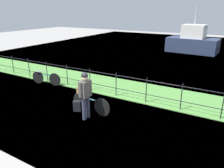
# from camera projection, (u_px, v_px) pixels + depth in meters

# --- Properties ---
(ground_plane) EXTENTS (60.00, 60.00, 0.00)m
(ground_plane) POSITION_uv_depth(u_px,v_px,m) (99.00, 124.00, 7.13)
(ground_plane) COLOR #9E9993
(grass_strip) EXTENTS (27.00, 2.40, 0.03)m
(grass_strip) POSITION_uv_depth(u_px,v_px,m) (140.00, 91.00, 9.91)
(grass_strip) COLOR #569342
(grass_strip) RESTS_ON ground
(harbor_water) EXTENTS (30.00, 30.00, 0.00)m
(harbor_water) POSITION_uv_depth(u_px,v_px,m) (184.00, 56.00, 17.30)
(harbor_water) COLOR slate
(harbor_water) RESTS_ON ground
(iron_fence) EXTENTS (18.04, 0.04, 1.07)m
(iron_fence) POSITION_uv_depth(u_px,v_px,m) (131.00, 86.00, 8.87)
(iron_fence) COLOR black
(iron_fence) RESTS_ON ground
(bicycle_main) EXTENTS (1.68, 0.19, 0.67)m
(bicycle_main) POSITION_uv_depth(u_px,v_px,m) (91.00, 103.00, 7.85)
(bicycle_main) COLOR black
(bicycle_main) RESTS_ON ground
(wooden_crate) EXTENTS (0.37, 0.29, 0.25)m
(wooden_crate) POSITION_uv_depth(u_px,v_px,m) (82.00, 90.00, 7.89)
(wooden_crate) COLOR olive
(wooden_crate) RESTS_ON bicycle_main
(terrier_dog) EXTENTS (0.32, 0.16, 0.18)m
(terrier_dog) POSITION_uv_depth(u_px,v_px,m) (83.00, 85.00, 7.81)
(terrier_dog) COLOR tan
(terrier_dog) RESTS_ON wooden_crate
(cyclist_person) EXTENTS (0.29, 0.54, 1.68)m
(cyclist_person) POSITION_uv_depth(u_px,v_px,m) (85.00, 92.00, 7.19)
(cyclist_person) COLOR #383D51
(cyclist_person) RESTS_ON ground
(backpack_on_paving) EXTENTS (0.33, 0.28, 0.40)m
(backpack_on_paving) POSITION_uv_depth(u_px,v_px,m) (77.00, 106.00, 7.99)
(backpack_on_paving) COLOR black
(backpack_on_paving) RESTS_ON ground
(mooring_bollard) EXTENTS (0.20, 0.20, 0.48)m
(mooring_bollard) POSITION_uv_depth(u_px,v_px,m) (84.00, 89.00, 9.56)
(mooring_bollard) COLOR #38383D
(mooring_bollard) RESTS_ON ground
(bicycle_parked) EXTENTS (1.64, 0.33, 0.64)m
(bicycle_parked) POSITION_uv_depth(u_px,v_px,m) (46.00, 78.00, 10.78)
(bicycle_parked) COLOR black
(bicycle_parked) RESTS_ON ground
(moored_boat_near) EXTENTS (4.33, 2.49, 3.97)m
(moored_boat_near) POSITION_uv_depth(u_px,v_px,m) (193.00, 42.00, 18.71)
(moored_boat_near) COLOR #2D3856
(moored_boat_near) RESTS_ON ground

